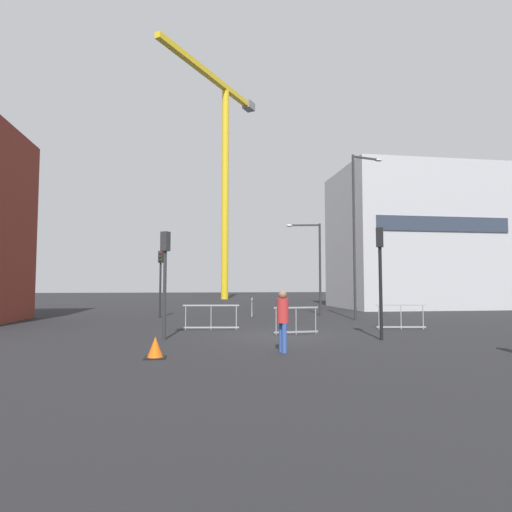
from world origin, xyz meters
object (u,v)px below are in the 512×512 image
(traffic_light_corner, at_px, (165,267))
(streetlamp_tall, at_px, (357,224))
(streetlamp_short, at_px, (315,259))
(pedestrian_waiting, at_px, (283,316))
(traffic_light_median, at_px, (160,273))
(traffic_cone_on_verge, at_px, (155,348))
(traffic_light_far, at_px, (380,264))
(construction_crane, at_px, (223,154))

(traffic_light_corner, bearing_deg, streetlamp_tall, 34.19)
(streetlamp_short, bearing_deg, pedestrian_waiting, -110.08)
(streetlamp_tall, relative_size, traffic_light_median, 2.36)
(streetlamp_short, xyz_separation_m, traffic_light_corner, (-8.54, -10.15, -0.95))
(traffic_light_median, distance_m, traffic_cone_on_verge, 13.85)
(streetlamp_tall, xyz_separation_m, traffic_light_far, (-2.36, -7.96, -2.63))
(traffic_light_median, bearing_deg, traffic_light_far, -52.15)
(construction_crane, bearing_deg, traffic_cone_on_verge, -96.30)
(streetlamp_tall, height_order, traffic_light_corner, streetlamp_tall)
(traffic_light_far, height_order, pedestrian_waiting, traffic_light_far)
(construction_crane, xyz_separation_m, streetlamp_tall, (5.38, -31.26, -13.31))
(construction_crane, bearing_deg, traffic_light_corner, -96.95)
(traffic_light_corner, distance_m, traffic_cone_on_verge, 4.42)
(pedestrian_waiting, xyz_separation_m, traffic_cone_on_verge, (-3.59, -0.41, -0.78))
(streetlamp_short, xyz_separation_m, traffic_light_median, (-9.44, -0.29, -0.92))
(pedestrian_waiting, bearing_deg, traffic_cone_on_verge, -173.41)
(streetlamp_short, distance_m, traffic_light_median, 9.49)
(streetlamp_tall, distance_m, streetlamp_short, 4.06)
(construction_crane, distance_m, pedestrian_waiting, 45.00)
(streetlamp_tall, relative_size, traffic_light_far, 2.30)
(streetlamp_short, relative_size, traffic_light_far, 1.44)
(construction_crane, xyz_separation_m, traffic_light_median, (-5.54, -28.20, -16.01))
(traffic_light_corner, relative_size, traffic_light_far, 0.96)
(traffic_light_corner, xyz_separation_m, traffic_light_median, (-0.90, 9.86, 0.03))
(construction_crane, distance_m, streetlamp_short, 31.97)
(construction_crane, relative_size, streetlamp_short, 4.89)
(pedestrian_waiting, bearing_deg, streetlamp_short, 69.92)
(streetlamp_tall, distance_m, pedestrian_waiting, 12.74)
(streetlamp_short, bearing_deg, construction_crane, 97.95)
(traffic_light_far, xyz_separation_m, pedestrian_waiting, (-4.05, -2.18, -1.65))
(traffic_light_far, relative_size, pedestrian_waiting, 2.24)
(construction_crane, xyz_separation_m, traffic_cone_on_verge, (-4.62, -41.82, -18.37))
(construction_crane, distance_m, traffic_cone_on_verge, 45.91)
(streetlamp_short, distance_m, traffic_light_corner, 13.30)
(pedestrian_waiting, height_order, traffic_cone_on_verge, pedestrian_waiting)
(traffic_light_far, bearing_deg, construction_crane, 94.40)
(traffic_light_median, bearing_deg, streetlamp_short, 1.76)
(streetlamp_tall, distance_m, traffic_cone_on_verge, 15.40)
(construction_crane, bearing_deg, streetlamp_short, -82.05)
(construction_crane, relative_size, traffic_light_median, 7.22)
(streetlamp_tall, height_order, traffic_light_far, streetlamp_tall)
(streetlamp_tall, height_order, streetlamp_short, streetlamp_tall)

